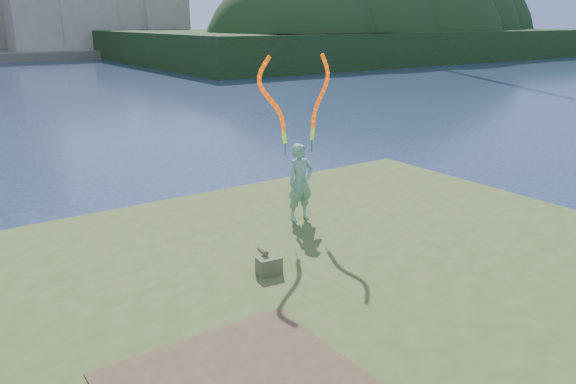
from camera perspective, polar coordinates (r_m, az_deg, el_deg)
ground at (r=11.54m, az=-3.26°, el=-11.10°), size 320.00×320.00×0.00m
grassy_knoll at (r=9.74m, az=4.04°, el=-14.57°), size 20.00×18.00×0.80m
wooded_hill at (r=94.59m, az=8.80°, el=13.67°), size 78.00×50.00×63.00m
woman_with_ribbons at (r=13.28m, az=1.24°, el=2.90°), size 2.15×0.48×4.22m
canvas_bag at (r=10.81m, az=-1.99°, el=-7.34°), size 0.48×0.54×0.43m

